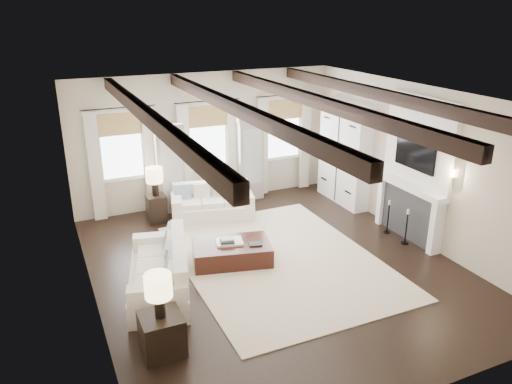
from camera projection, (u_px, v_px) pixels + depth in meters
name	position (u px, v px, depth m)	size (l,w,h in m)	color
ground	(275.00, 266.00, 9.44)	(7.50, 7.50, 0.00)	black
room_shell	(290.00, 154.00, 9.84)	(6.54, 7.54, 3.22)	beige
area_rug	(279.00, 260.00, 9.66)	(3.57, 4.78, 0.02)	beige
sofa_back	(212.00, 204.00, 11.55)	(2.00, 1.25, 0.79)	white
sofa_left	(163.00, 273.00, 8.48)	(1.44, 2.28, 0.90)	white
ottoman	(232.00, 252.00, 9.56)	(1.47, 0.92, 0.39)	black
tray	(229.00, 242.00, 9.52)	(0.50, 0.38, 0.04)	white
book_lower	(227.00, 242.00, 9.44)	(0.26, 0.20, 0.04)	#262628
book_upper	(227.00, 239.00, 9.45)	(0.22, 0.17, 0.03)	beige
book_loose	(255.00, 244.00, 9.43)	(0.24, 0.18, 0.03)	#262628
side_table_front	(162.00, 334.00, 7.03)	(0.58, 0.58, 0.58)	black
lamp_front	(158.00, 288.00, 6.77)	(0.38, 0.38, 0.66)	black
side_table_back	(157.00, 208.00, 11.34)	(0.42, 0.42, 0.63)	black
lamp_back	(154.00, 177.00, 11.07)	(0.38, 0.38, 0.65)	black
candlestick_near	(406.00, 230.00, 10.25)	(0.15, 0.15, 0.76)	black
candlestick_far	(388.00, 219.00, 10.76)	(0.15, 0.15, 0.75)	black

